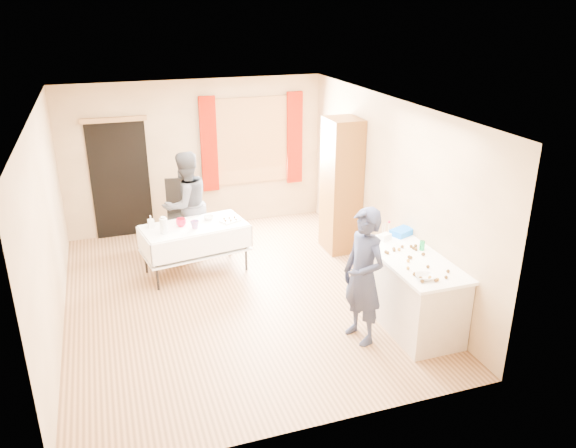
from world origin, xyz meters
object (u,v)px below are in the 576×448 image
object	(u,v)px
girl	(364,276)
woman	(186,205)
chair	(182,227)
counter	(410,291)
cabinet	(341,186)
party_table	(195,244)

from	to	relation	value
girl	woman	distance (m)	3.46
chair	woman	world-z (taller)	woman
counter	cabinet	bearing A→B (deg)	87.62
counter	girl	size ratio (longest dim) A/B	0.95
party_table	cabinet	bearing A→B (deg)	-7.07
chair	woman	xyz separation A→B (m)	(0.04, -0.39, 0.51)
cabinet	woman	distance (m)	2.45
cabinet	counter	world-z (taller)	cabinet
cabinet	woman	bearing A→B (deg)	166.85
party_table	girl	size ratio (longest dim) A/B	0.98
woman	party_table	bearing A→B (deg)	63.98
party_table	chair	world-z (taller)	chair
cabinet	party_table	xyz separation A→B (m)	(-2.38, -0.10, -0.63)
counter	party_table	size ratio (longest dim) A/B	0.98
counter	woman	xyz separation A→B (m)	(-2.28, 2.96, 0.39)
woman	girl	bearing A→B (deg)	90.46
chair	girl	bearing A→B (deg)	-57.81
party_table	girl	xyz separation A→B (m)	(1.56, -2.43, 0.39)
counter	woman	world-z (taller)	woman
cabinet	party_table	world-z (taller)	cabinet
counter	party_table	xyz separation A→B (m)	(-2.28, 2.31, -0.01)
counter	party_table	distance (m)	3.24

